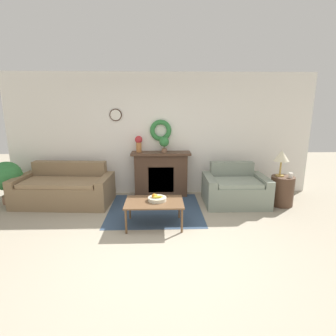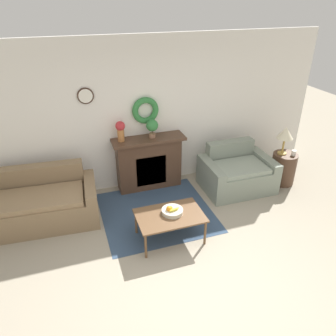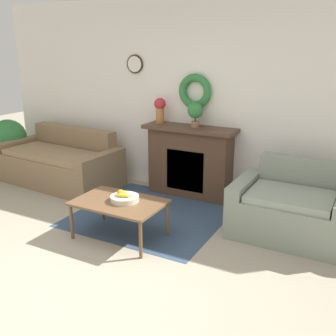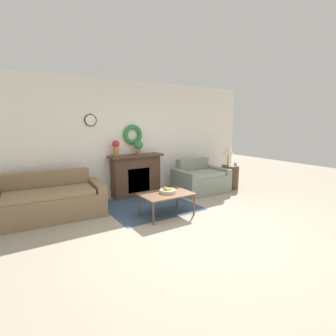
{
  "view_description": "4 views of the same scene",
  "coord_description": "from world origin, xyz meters",
  "px_view_note": "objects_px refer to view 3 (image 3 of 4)",
  "views": [
    {
      "loc": [
        -0.03,
        -3.11,
        1.99
      ],
      "look_at": [
        0.11,
        1.42,
        0.91
      ],
      "focal_mm": 28.0,
      "sensor_mm": 36.0,
      "label": 1
    },
    {
      "loc": [
        -1.39,
        -2.59,
        3.28
      ],
      "look_at": [
        0.04,
        1.62,
        0.88
      ],
      "focal_mm": 35.0,
      "sensor_mm": 36.0,
      "label": 2
    },
    {
      "loc": [
        2.21,
        -2.22,
        2.05
      ],
      "look_at": [
        0.26,
        1.44,
        0.76
      ],
      "focal_mm": 42.0,
      "sensor_mm": 36.0,
      "label": 3
    },
    {
      "loc": [
        -2.7,
        -2.99,
        1.78
      ],
      "look_at": [
        0.21,
        1.51,
        0.81
      ],
      "focal_mm": 28.0,
      "sensor_mm": 36.0,
      "label": 4
    }
  ],
  "objects_px": {
    "fruit_bowl": "(124,198)",
    "potted_plant_on_mantel": "(195,112)",
    "fireplace": "(190,161)",
    "coffee_table": "(119,204)",
    "vase_on_mantel_left": "(160,109)",
    "potted_plant_floor_by_couch": "(9,139)",
    "couch_left": "(60,164)",
    "loveseat_right": "(292,209)"
  },
  "relations": [
    {
      "from": "potted_plant_on_mantel",
      "to": "vase_on_mantel_left",
      "type": "bearing_deg",
      "value": 177.94
    },
    {
      "from": "coffee_table",
      "to": "vase_on_mantel_left",
      "type": "bearing_deg",
      "value": 102.87
    },
    {
      "from": "coffee_table",
      "to": "vase_on_mantel_left",
      "type": "distance_m",
      "value": 1.79
    },
    {
      "from": "potted_plant_floor_by_couch",
      "to": "fireplace",
      "type": "bearing_deg",
      "value": 7.03
    },
    {
      "from": "loveseat_right",
      "to": "potted_plant_on_mantel",
      "type": "bearing_deg",
      "value": 159.74
    },
    {
      "from": "fireplace",
      "to": "fruit_bowl",
      "type": "height_order",
      "value": "fireplace"
    },
    {
      "from": "loveseat_right",
      "to": "fruit_bowl",
      "type": "distance_m",
      "value": 1.87
    },
    {
      "from": "fruit_bowl",
      "to": "potted_plant_floor_by_couch",
      "type": "xyz_separation_m",
      "value": [
        -3.1,
        1.13,
        0.08
      ]
    },
    {
      "from": "vase_on_mantel_left",
      "to": "potted_plant_on_mantel",
      "type": "xyz_separation_m",
      "value": [
        0.56,
        -0.02,
        0.0
      ]
    },
    {
      "from": "coffee_table",
      "to": "potted_plant_on_mantel",
      "type": "height_order",
      "value": "potted_plant_on_mantel"
    },
    {
      "from": "couch_left",
      "to": "fruit_bowl",
      "type": "height_order",
      "value": "couch_left"
    },
    {
      "from": "couch_left",
      "to": "loveseat_right",
      "type": "relative_size",
      "value": 1.56
    },
    {
      "from": "coffee_table",
      "to": "potted_plant_on_mantel",
      "type": "distance_m",
      "value": 1.75
    },
    {
      "from": "coffee_table",
      "to": "potted_plant_on_mantel",
      "type": "xyz_separation_m",
      "value": [
        0.2,
        1.54,
        0.81
      ]
    },
    {
      "from": "vase_on_mantel_left",
      "to": "potted_plant_on_mantel",
      "type": "distance_m",
      "value": 0.56
    },
    {
      "from": "fireplace",
      "to": "coffee_table",
      "type": "height_order",
      "value": "fireplace"
    },
    {
      "from": "fireplace",
      "to": "potted_plant_floor_by_couch",
      "type": "distance_m",
      "value": 3.2
    },
    {
      "from": "vase_on_mantel_left",
      "to": "potted_plant_floor_by_couch",
      "type": "distance_m",
      "value": 2.8
    },
    {
      "from": "vase_on_mantel_left",
      "to": "potted_plant_on_mantel",
      "type": "relative_size",
      "value": 1.08
    },
    {
      "from": "vase_on_mantel_left",
      "to": "potted_plant_floor_by_couch",
      "type": "bearing_deg",
      "value": -171.62
    },
    {
      "from": "coffee_table",
      "to": "vase_on_mantel_left",
      "type": "xyz_separation_m",
      "value": [
        -0.36,
        1.56,
        0.81
      ]
    },
    {
      "from": "fireplace",
      "to": "vase_on_mantel_left",
      "type": "relative_size",
      "value": 3.64
    },
    {
      "from": "fireplace",
      "to": "fruit_bowl",
      "type": "relative_size",
      "value": 4.15
    },
    {
      "from": "couch_left",
      "to": "vase_on_mantel_left",
      "type": "xyz_separation_m",
      "value": [
        1.52,
        0.46,
        0.9
      ]
    },
    {
      "from": "fruit_bowl",
      "to": "potted_plant_on_mantel",
      "type": "bearing_deg",
      "value": 84.13
    },
    {
      "from": "fireplace",
      "to": "potted_plant_on_mantel",
      "type": "height_order",
      "value": "potted_plant_on_mantel"
    },
    {
      "from": "loveseat_right",
      "to": "potted_plant_floor_by_couch",
      "type": "height_order",
      "value": "potted_plant_floor_by_couch"
    },
    {
      "from": "potted_plant_on_mantel",
      "to": "potted_plant_floor_by_couch",
      "type": "xyz_separation_m",
      "value": [
        -3.25,
        -0.38,
        -0.65
      ]
    },
    {
      "from": "vase_on_mantel_left",
      "to": "potted_plant_on_mantel",
      "type": "height_order",
      "value": "vase_on_mantel_left"
    },
    {
      "from": "fireplace",
      "to": "potted_plant_on_mantel",
      "type": "relative_size",
      "value": 3.91
    },
    {
      "from": "fruit_bowl",
      "to": "potted_plant_floor_by_couch",
      "type": "relative_size",
      "value": 0.36
    },
    {
      "from": "potted_plant_on_mantel",
      "to": "loveseat_right",
      "type": "bearing_deg",
      "value": -20.84
    },
    {
      "from": "couch_left",
      "to": "potted_plant_on_mantel",
      "type": "height_order",
      "value": "potted_plant_on_mantel"
    },
    {
      "from": "vase_on_mantel_left",
      "to": "loveseat_right",
      "type": "bearing_deg",
      "value": -15.92
    },
    {
      "from": "vase_on_mantel_left",
      "to": "potted_plant_floor_by_couch",
      "type": "height_order",
      "value": "vase_on_mantel_left"
    },
    {
      "from": "loveseat_right",
      "to": "potted_plant_on_mantel",
      "type": "height_order",
      "value": "potted_plant_on_mantel"
    },
    {
      "from": "fireplace",
      "to": "loveseat_right",
      "type": "distance_m",
      "value": 1.64
    },
    {
      "from": "couch_left",
      "to": "potted_plant_floor_by_couch",
      "type": "relative_size",
      "value": 2.24
    },
    {
      "from": "potted_plant_on_mantel",
      "to": "coffee_table",
      "type": "bearing_deg",
      "value": -97.39
    },
    {
      "from": "fruit_bowl",
      "to": "potted_plant_on_mantel",
      "type": "relative_size",
      "value": 0.94
    },
    {
      "from": "potted_plant_on_mantel",
      "to": "potted_plant_floor_by_couch",
      "type": "height_order",
      "value": "potted_plant_on_mantel"
    },
    {
      "from": "loveseat_right",
      "to": "fruit_bowl",
      "type": "relative_size",
      "value": 4.03
    }
  ]
}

